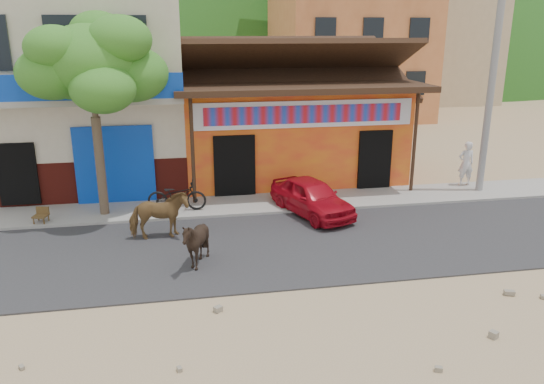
{
  "coord_description": "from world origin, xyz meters",
  "views": [
    {
      "loc": [
        -2.27,
        -10.4,
        5.62
      ],
      "look_at": [
        0.17,
        3.0,
        1.4
      ],
      "focal_mm": 35.0,
      "sensor_mm": 36.0,
      "label": 1
    }
  ],
  "objects_px": {
    "cow_tan": "(159,215)",
    "cow_dark": "(196,243)",
    "cafe_chair_left": "(40,209)",
    "red_car": "(312,197)",
    "tree": "(95,117)",
    "scooter": "(177,195)",
    "utility_pole": "(493,75)",
    "pedestrian": "(466,163)"
  },
  "relations": [
    {
      "from": "cow_dark",
      "to": "cafe_chair_left",
      "type": "relative_size",
      "value": 1.53
    },
    {
      "from": "utility_pole",
      "to": "pedestrian",
      "type": "relative_size",
      "value": 4.94
    },
    {
      "from": "tree",
      "to": "scooter",
      "type": "bearing_deg",
      "value": -2.16
    },
    {
      "from": "red_car",
      "to": "utility_pole",
      "type": "bearing_deg",
      "value": -9.17
    },
    {
      "from": "utility_pole",
      "to": "red_car",
      "type": "bearing_deg",
      "value": -169.46
    },
    {
      "from": "scooter",
      "to": "pedestrian",
      "type": "bearing_deg",
      "value": -76.59
    },
    {
      "from": "cow_tan",
      "to": "pedestrian",
      "type": "relative_size",
      "value": 0.99
    },
    {
      "from": "utility_pole",
      "to": "cafe_chair_left",
      "type": "height_order",
      "value": "utility_pole"
    },
    {
      "from": "cow_tan",
      "to": "cow_dark",
      "type": "height_order",
      "value": "cow_tan"
    },
    {
      "from": "scooter",
      "to": "tree",
      "type": "bearing_deg",
      "value": 95.88
    },
    {
      "from": "cow_dark",
      "to": "pedestrian",
      "type": "height_order",
      "value": "pedestrian"
    },
    {
      "from": "cow_dark",
      "to": "cafe_chair_left",
      "type": "xyz_separation_m",
      "value": [
        -4.4,
        3.71,
        -0.13
      ]
    },
    {
      "from": "pedestrian",
      "to": "cow_dark",
      "type": "bearing_deg",
      "value": 30.81
    },
    {
      "from": "tree",
      "to": "scooter",
      "type": "height_order",
      "value": "tree"
    },
    {
      "from": "cow_dark",
      "to": "pedestrian",
      "type": "xyz_separation_m",
      "value": [
        9.96,
        5.1,
        0.27
      ]
    },
    {
      "from": "tree",
      "to": "cafe_chair_left",
      "type": "xyz_separation_m",
      "value": [
        -1.75,
        -0.5,
        -2.59
      ]
    },
    {
      "from": "tree",
      "to": "cow_tan",
      "type": "xyz_separation_m",
      "value": [
        1.73,
        -2.21,
        -2.4
      ]
    },
    {
      "from": "utility_pole",
      "to": "cow_tan",
      "type": "bearing_deg",
      "value": -167.74
    },
    {
      "from": "cow_dark",
      "to": "red_car",
      "type": "xyz_separation_m",
      "value": [
        3.71,
        3.21,
        -0.06
      ]
    },
    {
      "from": "tree",
      "to": "cow_tan",
      "type": "distance_m",
      "value": 3.69
    },
    {
      "from": "cow_dark",
      "to": "scooter",
      "type": "distance_m",
      "value": 4.15
    },
    {
      "from": "scooter",
      "to": "cafe_chair_left",
      "type": "relative_size",
      "value": 2.24
    },
    {
      "from": "utility_pole",
      "to": "cow_tan",
      "type": "distance_m",
      "value": 11.83
    },
    {
      "from": "red_car",
      "to": "cafe_chair_left",
      "type": "distance_m",
      "value": 8.12
    },
    {
      "from": "pedestrian",
      "to": "cafe_chair_left",
      "type": "height_order",
      "value": "pedestrian"
    },
    {
      "from": "red_car",
      "to": "pedestrian",
      "type": "distance_m",
      "value": 6.54
    },
    {
      "from": "cow_tan",
      "to": "cafe_chair_left",
      "type": "bearing_deg",
      "value": 58.95
    },
    {
      "from": "red_car",
      "to": "pedestrian",
      "type": "height_order",
      "value": "pedestrian"
    },
    {
      "from": "cow_dark",
      "to": "scooter",
      "type": "height_order",
      "value": "cow_dark"
    },
    {
      "from": "cow_tan",
      "to": "scooter",
      "type": "relative_size",
      "value": 0.87
    },
    {
      "from": "tree",
      "to": "utility_pole",
      "type": "height_order",
      "value": "utility_pole"
    },
    {
      "from": "utility_pole",
      "to": "cow_tan",
      "type": "xyz_separation_m",
      "value": [
        -11.07,
        -2.41,
        -3.4
      ]
    },
    {
      "from": "scooter",
      "to": "utility_pole",
      "type": "bearing_deg",
      "value": -80.43
    },
    {
      "from": "tree",
      "to": "utility_pole",
      "type": "bearing_deg",
      "value": 0.9
    },
    {
      "from": "red_car",
      "to": "tree",
      "type": "bearing_deg",
      "value": 151.34
    },
    {
      "from": "red_car",
      "to": "pedestrian",
      "type": "xyz_separation_m",
      "value": [
        6.25,
        1.89,
        0.32
      ]
    },
    {
      "from": "utility_pole",
      "to": "scooter",
      "type": "bearing_deg",
      "value": -178.46
    },
    {
      "from": "scooter",
      "to": "cafe_chair_left",
      "type": "distance_m",
      "value": 4.0
    },
    {
      "from": "red_car",
      "to": "cafe_chair_left",
      "type": "xyz_separation_m",
      "value": [
        -8.11,
        0.5,
        -0.08
      ]
    },
    {
      "from": "pedestrian",
      "to": "cafe_chair_left",
      "type": "distance_m",
      "value": 14.43
    },
    {
      "from": "red_car",
      "to": "cow_dark",
      "type": "bearing_deg",
      "value": -158.82
    },
    {
      "from": "scooter",
      "to": "pedestrian",
      "type": "xyz_separation_m",
      "value": [
        10.37,
        0.98,
        0.33
      ]
    }
  ]
}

